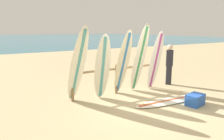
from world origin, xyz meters
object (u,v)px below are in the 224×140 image
Objects in this scene: beachgoer_standing at (169,63)px; surfboard_leaning_center_right at (155,61)px; surfboard_leaning_center at (140,59)px; surfboard_leaning_left at (102,68)px; surfboard_lying_on_sand at (170,101)px; surfboard_leaning_far_left at (78,66)px; cooler_box at (195,100)px; surfboard_leaning_center_left at (123,64)px; surfboard_rack at (116,75)px.

surfboard_leaning_center_right is at bearing -163.19° from beachgoer_standing.
surfboard_leaning_center is 1.49× the size of beachgoer_standing.
surfboard_leaning_left reaches higher than beachgoer_standing.
surfboard_leaning_center_right is at bearing 69.64° from surfboard_lying_on_sand.
surfboard_leaning_center is at bearing -0.95° from surfboard_leaning_far_left.
surfboard_leaning_far_left reaches higher than surfboard_leaning_center_right.
cooler_box is at bearing -91.58° from surfboard_leaning_center_right.
surfboard_leaning_center reaches higher than surfboard_lying_on_sand.
surfboard_leaning_center is at bearing 100.67° from surfboard_lying_on_sand.
cooler_box is at bearing -41.34° from surfboard_leaning_left.
surfboard_leaning_center_left reaches higher than beachgoer_standing.
surfboard_leaning_left is 3.47m from beachgoer_standing.
surfboard_leaning_left is 0.96× the size of surfboard_leaning_center_right.
surfboard_leaning_center_right is 3.89× the size of cooler_box.
surfboard_leaning_far_left reaches higher than surfboard_leaning_center_left.
surfboard_leaning_center is at bearing 0.60° from surfboard_leaning_center_left.
surfboard_leaning_left reaches higher than cooler_box.
surfboard_leaning_far_left is 3.86m from cooler_box.
surfboard_rack is 1.75m from surfboard_leaning_far_left.
surfboard_leaning_left is 1.29× the size of beachgoer_standing.
beachgoer_standing is 2.90× the size of cooler_box.
surfboard_leaning_far_left is at bearing 177.04° from surfboard_leaning_left.
surfboard_leaning_center is 2.38m from cooler_box.
surfboard_leaning_center_right is at bearing -1.82° from surfboard_leaning_center_left.
surfboard_leaning_center_left is 1.49m from surfboard_leaning_center_right.
surfboard_rack is at bearing 11.19° from surfboard_leaning_far_left.
surfboard_leaning_center is 1.87m from surfboard_lying_on_sand.
surfboard_leaning_center_right is (1.52, -0.42, 0.44)m from surfboard_rack.
surfboard_leaning_left is at bearing 143.58° from surfboard_lying_on_sand.
surfboard_rack is 2.82m from cooler_box.
surfboard_rack is at bearing 178.43° from beachgoer_standing.
surfboard_leaning_left is 0.82m from surfboard_leaning_center_left.
surfboard_lying_on_sand is at bearing -58.74° from surfboard_rack.
surfboard_rack is 1.04m from surfboard_leaning_center.
surfboard_leaning_center_left is 0.76m from surfboard_leaning_center.
cooler_box is at bearing -54.05° from surfboard_leaning_center_left.
surfboard_leaning_far_left is (-1.64, -0.32, 0.52)m from surfboard_rack.
surfboard_lying_on_sand is (0.25, -1.35, -1.26)m from surfboard_leaning_center.
surfboard_leaning_far_left reaches higher than cooler_box.
surfboard_leaning_center_left is 1.02× the size of surfboard_leaning_center_right.
surfboard_lying_on_sand is at bearing -79.33° from surfboard_leaning_center.
surfboard_lying_on_sand is at bearing -110.36° from surfboard_leaning_center_right.
cooler_box is (0.43, -0.63, 0.14)m from surfboard_lying_on_sand.
beachgoer_standing is 2.69m from cooler_box.
surfboard_leaning_far_left is at bearing -176.66° from beachgoer_standing.
surfboard_rack is at bearing 110.71° from cooler_box.
surfboard_leaning_far_left is 1.07× the size of surfboard_leaning_center_right.
surfboard_leaning_center_right is 1.34× the size of beachgoer_standing.
surfboard_leaning_center_left is 1.36× the size of beachgoer_standing.
cooler_box is (0.68, -1.98, -1.12)m from surfboard_leaning_center.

